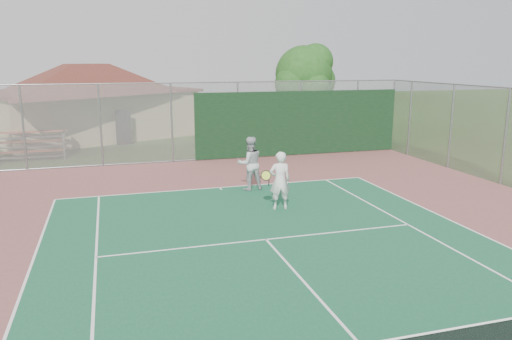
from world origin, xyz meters
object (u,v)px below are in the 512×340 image
Objects in this scene: player_white_front at (280,181)px; player_grey_back at (250,164)px; clubhouse at (89,93)px; bleachers at (31,144)px; tree at (305,76)px.

player_grey_back is at bearing -79.71° from player_white_front.
player_white_front is (5.89, -17.18, -1.67)m from clubhouse.
clubhouse reaches higher than player_white_front.
player_grey_back reaches higher than bleachers.
tree reaches higher than clubhouse.
player_white_front is at bearing -95.34° from clubhouse.
clubhouse is 6.78m from bleachers.
player_grey_back is at bearing -48.53° from bleachers.
player_white_front reaches higher than bleachers.
clubhouse is 4.33× the size of bleachers.
player_grey_back is (5.66, -14.69, -1.63)m from clubhouse.
bleachers is 0.59× the size of tree.
clubhouse is at bearing 162.08° from tree.
clubhouse is at bearing 65.30° from bleachers.
clubhouse is 7.40× the size of player_grey_back.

